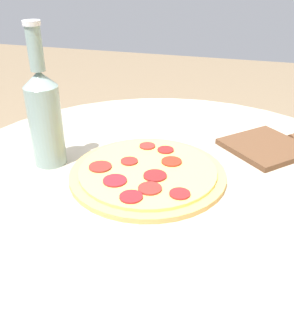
% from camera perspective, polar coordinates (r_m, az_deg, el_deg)
% --- Properties ---
extents(table, '(0.90, 0.90, 0.70)m').
position_cam_1_polar(table, '(0.80, 2.70, -12.86)').
color(table, '#B2A893').
rests_on(table, ground_plane).
extents(pizza, '(0.29, 0.29, 0.02)m').
position_cam_1_polar(pizza, '(0.69, -0.03, -0.89)').
color(pizza, tan).
rests_on(pizza, table).
extents(beer_bottle, '(0.06, 0.06, 0.27)m').
position_cam_1_polar(beer_bottle, '(0.73, -15.23, 8.01)').
color(beer_bottle, gray).
rests_on(beer_bottle, table).
extents(pizza_paddle, '(0.27, 0.26, 0.02)m').
position_cam_1_polar(pizza_paddle, '(0.85, 18.94, 3.49)').
color(pizza_paddle, brown).
rests_on(pizza_paddle, table).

